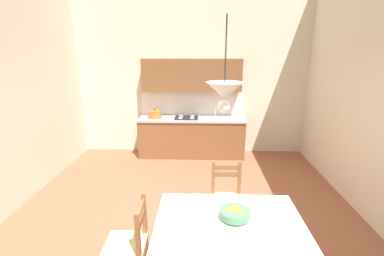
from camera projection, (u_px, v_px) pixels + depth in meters
ground_plane at (183, 240)px, 3.55m from camera, size 5.83×7.00×0.10m
wall_back at (192, 66)px, 6.10m from camera, size 5.83×0.12×4.05m
kitchen_cabinetry at (191, 119)px, 6.10m from camera, size 2.41×0.63×2.20m
dining_table at (229, 232)px, 2.65m from camera, size 1.46×1.05×0.75m
dining_chair_kitchen_side at (227, 199)px, 3.60m from camera, size 0.43×0.43×0.93m
dining_chair_tv_side at (129, 244)px, 2.76m from camera, size 0.44×0.44×0.93m
fruit_bowl at (235, 213)px, 2.66m from camera, size 0.30×0.30×0.12m
pendant_lamp at (224, 92)px, 2.29m from camera, size 0.32×0.32×0.80m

